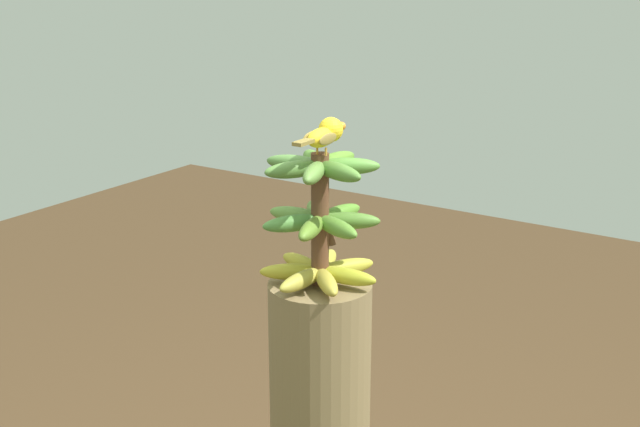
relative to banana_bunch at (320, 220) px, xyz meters
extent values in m
cylinder|color=brown|center=(0.00, 0.00, 0.00)|extent=(0.04, 0.04, 0.30)
ellipsoid|color=gold|center=(-0.05, -0.04, -0.12)|extent=(0.14, 0.11, 0.04)
ellipsoid|color=#AFA33C|center=(-0.01, -0.06, -0.12)|extent=(0.05, 0.15, 0.04)
ellipsoid|color=gold|center=(0.05, -0.04, -0.12)|extent=(0.13, 0.13, 0.04)
ellipsoid|color=gold|center=(0.06, 0.01, -0.12)|extent=(0.15, 0.06, 0.04)
ellipsoid|color=gold|center=(0.03, 0.05, -0.12)|extent=(0.11, 0.15, 0.04)
ellipsoid|color=gold|center=(-0.02, 0.06, -0.12)|extent=(0.09, 0.15, 0.04)
ellipsoid|color=gold|center=(-0.06, 0.02, -0.12)|extent=(0.15, 0.08, 0.04)
ellipsoid|color=olive|center=(0.02, -0.06, 0.00)|extent=(0.08, 0.15, 0.04)
ellipsoid|color=#57882F|center=(0.06, -0.02, 0.00)|extent=(0.15, 0.09, 0.04)
ellipsoid|color=#507E2E|center=(0.05, 0.03, 0.00)|extent=(0.15, 0.10, 0.04)
ellipsoid|color=#528A2A|center=(0.01, 0.06, 0.00)|extent=(0.06, 0.15, 0.04)
ellipsoid|color=olive|center=(-0.04, 0.04, 0.00)|extent=(0.13, 0.13, 0.04)
ellipsoid|color=#5E8C3A|center=(-0.06, 0.00, 0.00)|extent=(0.15, 0.05, 0.04)
ellipsoid|color=#4B8337|center=(-0.04, -0.05, 0.00)|extent=(0.12, 0.14, 0.04)
ellipsoid|color=#4E7B35|center=(-0.03, -0.05, 0.12)|extent=(0.11, 0.15, 0.04)
ellipsoid|color=#5C873A|center=(0.02, -0.05, 0.12)|extent=(0.09, 0.15, 0.04)
ellipsoid|color=#4F8032|center=(0.06, -0.02, 0.12)|extent=(0.15, 0.08, 0.04)
ellipsoid|color=#538C36|center=(0.05, 0.03, 0.12)|extent=(0.14, 0.11, 0.04)
ellipsoid|color=#588B2B|center=(0.00, 0.06, 0.12)|extent=(0.05, 0.15, 0.04)
ellipsoid|color=#52852F|center=(-0.04, 0.04, 0.12)|extent=(0.13, 0.13, 0.04)
ellipsoid|color=#4F7E3A|center=(-0.06, -0.01, 0.12)|extent=(0.15, 0.06, 0.04)
cone|color=brown|center=(0.00, 0.03, -0.04)|extent=(0.04, 0.04, 0.06)
cylinder|color=#C68933|center=(0.02, -0.01, 0.16)|extent=(0.00, 0.01, 0.02)
cylinder|color=#C68933|center=(0.00, -0.01, 0.16)|extent=(0.01, 0.01, 0.02)
ellipsoid|color=yellow|center=(0.01, -0.01, 0.19)|extent=(0.04, 0.09, 0.04)
ellipsoid|color=olive|center=(0.03, -0.02, 0.19)|extent=(0.01, 0.07, 0.03)
ellipsoid|color=olive|center=(-0.01, -0.02, 0.19)|extent=(0.01, 0.07, 0.03)
cube|color=olive|center=(0.01, -0.08, 0.19)|extent=(0.02, 0.05, 0.01)
sphere|color=yellow|center=(0.01, 0.03, 0.20)|extent=(0.05, 0.05, 0.05)
sphere|color=black|center=(-0.01, 0.04, 0.21)|extent=(0.01, 0.01, 0.01)
cone|color=orange|center=(0.01, 0.06, 0.20)|extent=(0.02, 0.03, 0.02)
camera|label=1|loc=(0.98, -1.50, 0.57)|focal=47.40mm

